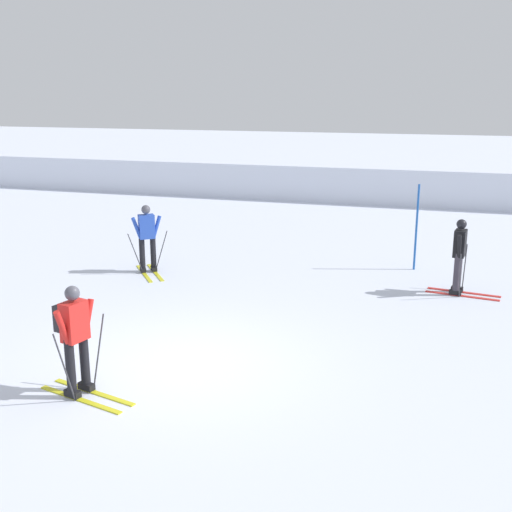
{
  "coord_description": "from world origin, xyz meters",
  "views": [
    {
      "loc": [
        4.03,
        -9.14,
        4.45
      ],
      "look_at": [
        0.1,
        3.87,
        0.9
      ],
      "focal_mm": 44.65,
      "sensor_mm": 36.0,
      "label": 1
    }
  ],
  "objects_px": {
    "skier_blue": "(147,237)",
    "skier_black": "(460,254)",
    "skier_red": "(74,335)",
    "trail_marker_pole": "(416,227)"
  },
  "relations": [
    {
      "from": "skier_black",
      "to": "skier_red",
      "type": "distance_m",
      "value": 8.71
    },
    {
      "from": "skier_blue",
      "to": "skier_black",
      "type": "xyz_separation_m",
      "value": [
        7.44,
        0.4,
        0.0
      ]
    },
    {
      "from": "skier_blue",
      "to": "skier_black",
      "type": "height_order",
      "value": "same"
    },
    {
      "from": "skier_blue",
      "to": "skier_red",
      "type": "bearing_deg",
      "value": -72.92
    },
    {
      "from": "skier_blue",
      "to": "skier_red",
      "type": "height_order",
      "value": "same"
    },
    {
      "from": "skier_red",
      "to": "skier_blue",
      "type": "bearing_deg",
      "value": 107.08
    },
    {
      "from": "skier_red",
      "to": "trail_marker_pole",
      "type": "relative_size",
      "value": 0.78
    },
    {
      "from": "skier_black",
      "to": "trail_marker_pole",
      "type": "height_order",
      "value": "trail_marker_pole"
    },
    {
      "from": "trail_marker_pole",
      "to": "skier_black",
      "type": "bearing_deg",
      "value": -59.79
    },
    {
      "from": "skier_blue",
      "to": "skier_black",
      "type": "relative_size",
      "value": 1.0
    }
  ]
}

